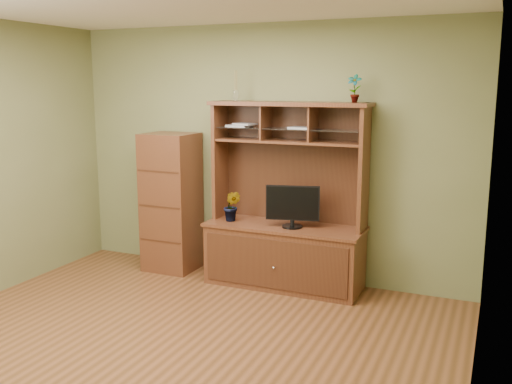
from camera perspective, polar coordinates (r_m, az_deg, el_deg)
The scene contains 8 objects.
room at distance 4.37m, azimuth -9.16°, elevation 1.04°, with size 4.54×4.04×2.74m.
media_hutch at distance 5.92m, azimuth 2.93°, elevation -4.47°, with size 1.66×0.61×1.90m.
monitor at distance 5.73m, azimuth 3.66°, elevation -1.37°, with size 0.53×0.21×0.43m.
orchid_plant at distance 5.99m, azimuth -2.41°, elevation -1.42°, with size 0.18×0.14×0.32m, color #2B581E.
top_plant at distance 5.59m, azimuth 9.82°, elevation 10.18°, with size 0.14×0.10×0.27m, color #2E6F27.
reed_diffuser at distance 6.01m, azimuth -2.02°, elevation 10.25°, with size 0.06×0.06×0.31m.
magazines at distance 5.91m, azimuth 0.46°, elevation 6.63°, with size 0.94×0.22×0.04m.
side_cabinet at distance 6.46m, azimuth -8.46°, elevation -1.01°, with size 0.55×0.50×1.54m.
Camera 1 is at (2.33, -3.62, 2.08)m, focal length 40.00 mm.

